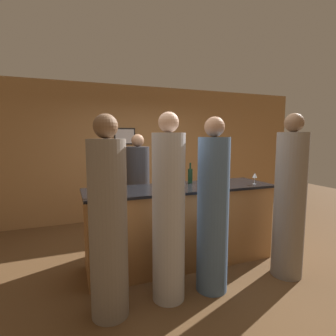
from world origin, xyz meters
TOP-DOWN VIEW (x-y plane):
  - ground_plane at (0.00, 0.00)m, footprint 14.00×14.00m
  - back_wall at (-0.00, 2.31)m, footprint 8.00×0.08m
  - bar_counter at (0.00, 0.00)m, footprint 2.58×0.75m
  - bartender at (-0.40, 0.78)m, footprint 0.36×0.36m
  - guest_0 at (-0.47, -0.71)m, footprint 0.34×0.34m
  - guest_1 at (0.05, -0.73)m, footprint 0.35×0.35m
  - guest_2 at (-1.09, -0.75)m, footprint 0.36×0.36m
  - guest_3 at (1.10, -0.79)m, footprint 0.37×0.37m
  - wine_bottle_0 at (0.23, 0.21)m, footprint 0.07×0.07m
  - wine_bottle_1 at (-0.88, -0.13)m, footprint 0.07×0.07m
  - wine_glass_0 at (0.21, -0.32)m, footprint 0.08×0.08m
  - wine_glass_1 at (-0.91, -0.25)m, footprint 0.07×0.07m
  - wine_glass_2 at (-0.31, -0.27)m, footprint 0.07×0.07m
  - wine_glass_3 at (1.05, -0.20)m, footprint 0.07×0.07m
  - wine_glass_4 at (-1.16, -0.25)m, footprint 0.08×0.08m

SIDE VIEW (x-z plane):
  - ground_plane at x=0.00m, z-range 0.00..0.00m
  - bar_counter at x=0.00m, z-range 0.00..1.07m
  - bartender at x=-0.40m, z-range -0.07..1.71m
  - guest_2 at x=-1.09m, z-range -0.06..1.88m
  - guest_1 at x=0.05m, z-range -0.06..1.89m
  - guest_0 at x=-0.47m, z-range -0.06..1.92m
  - guest_3 at x=1.10m, z-range -0.07..1.95m
  - wine_glass_1 at x=-0.91m, z-range 1.10..1.25m
  - wine_bottle_0 at x=0.23m, z-range 1.03..1.33m
  - wine_bottle_1 at x=-0.88m, z-range 1.04..1.33m
  - wine_glass_3 at x=1.05m, z-range 1.11..1.27m
  - wine_glass_0 at x=0.21m, z-range 1.11..1.27m
  - wine_glass_4 at x=-1.16m, z-range 1.11..1.27m
  - wine_glass_2 at x=-0.31m, z-range 1.11..1.28m
  - back_wall at x=0.00m, z-range 0.00..2.80m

